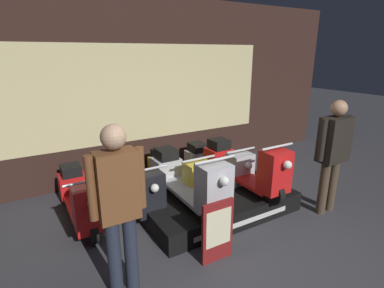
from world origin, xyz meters
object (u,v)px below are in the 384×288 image
(scooter_display_left, at_px, (187,179))
(scooter_backrow_2, at_px, (178,175))
(scooter_backrow_3, at_px, (216,166))
(scooter_backrow_1, at_px, (133,185))
(price_sign_board, at_px, (218,231))
(scooter_backrow_0, at_px, (80,197))
(person_left_browsing, at_px, (119,202))
(person_right_browsing, at_px, (333,148))
(scooter_display_right, at_px, (243,166))

(scooter_display_left, relative_size, scooter_backrow_2, 1.00)
(scooter_backrow_2, distance_m, scooter_backrow_3, 0.77)
(scooter_display_left, bearing_deg, scooter_backrow_2, 71.17)
(scooter_backrow_1, xyz_separation_m, scooter_backrow_2, (0.77, 0.00, 0.00))
(scooter_backrow_1, distance_m, scooter_backrow_3, 1.53)
(scooter_backrow_1, distance_m, price_sign_board, 1.73)
(price_sign_board, bearing_deg, scooter_backrow_3, 55.46)
(scooter_backrow_0, height_order, scooter_backrow_3, same)
(person_left_browsing, bearing_deg, scooter_display_left, 35.32)
(person_left_browsing, xyz_separation_m, person_right_browsing, (3.05, 0.00, 0.01))
(scooter_backrow_1, relative_size, person_left_browsing, 1.02)
(scooter_backrow_2, relative_size, person_left_browsing, 1.02)
(person_left_browsing, bearing_deg, scooter_backrow_0, 93.15)
(person_left_browsing, distance_m, price_sign_board, 1.21)
(scooter_backrow_2, height_order, person_right_browsing, person_right_browsing)
(scooter_backrow_2, relative_size, price_sign_board, 2.36)
(person_left_browsing, bearing_deg, scooter_backrow_3, 36.06)
(scooter_backrow_0, height_order, scooter_backrow_1, same)
(scooter_display_right, distance_m, person_left_browsing, 2.34)
(scooter_backrow_1, height_order, price_sign_board, scooter_backrow_1)
(scooter_backrow_2, relative_size, scooter_backrow_3, 1.00)
(scooter_backrow_0, bearing_deg, scooter_backrow_1, 0.00)
(person_left_browsing, bearing_deg, scooter_backrow_1, 67.16)
(scooter_backrow_0, bearing_deg, scooter_backrow_2, 0.00)
(scooter_display_right, height_order, scooter_backrow_3, scooter_display_right)
(person_left_browsing, relative_size, price_sign_board, 2.31)
(person_right_browsing, distance_m, price_sign_board, 2.10)
(scooter_backrow_1, relative_size, price_sign_board, 2.36)
(person_right_browsing, xyz_separation_m, price_sign_board, (-2.01, -0.09, -0.61))
(scooter_backrow_0, height_order, scooter_backrow_2, same)
(scooter_display_left, distance_m, scooter_backrow_0, 1.51)
(scooter_backrow_3, xyz_separation_m, price_sign_board, (-1.17, -1.69, 0.04))
(scooter_display_left, relative_size, scooter_backrow_3, 1.00)
(scooter_backrow_0, bearing_deg, scooter_display_left, -31.33)
(scooter_backrow_3, height_order, person_left_browsing, person_left_browsing)
(scooter_display_left, distance_m, scooter_display_right, 0.98)
(scooter_backrow_0, relative_size, person_left_browsing, 1.02)
(scooter_display_left, relative_size, price_sign_board, 2.36)
(scooter_display_right, height_order, scooter_backrow_0, scooter_display_right)
(scooter_backrow_2, xyz_separation_m, price_sign_board, (-0.40, -1.69, 0.04))
(scooter_display_left, bearing_deg, scooter_display_right, 0.00)
(scooter_backrow_2, bearing_deg, scooter_display_left, -108.83)
(scooter_backrow_0, relative_size, price_sign_board, 2.36)
(person_left_browsing, bearing_deg, person_right_browsing, 0.00)
(scooter_display_right, distance_m, scooter_backrow_2, 1.09)
(scooter_backrow_2, xyz_separation_m, person_right_browsing, (1.61, -1.61, 0.65))
(scooter_backrow_3, height_order, price_sign_board, scooter_backrow_3)
(scooter_backrow_2, xyz_separation_m, person_left_browsing, (-1.44, -1.61, 0.64))
(scooter_backrow_3, height_order, person_right_browsing, person_right_browsing)
(person_left_browsing, relative_size, person_right_browsing, 1.02)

